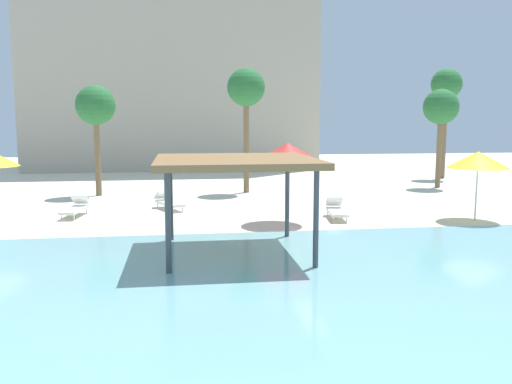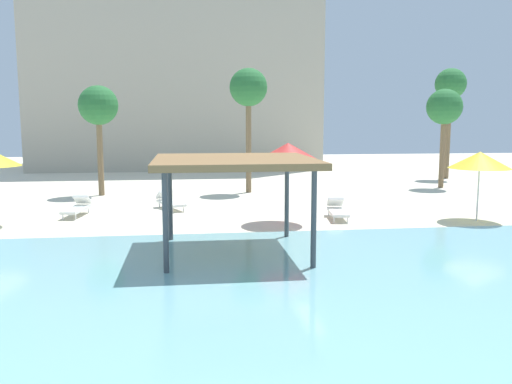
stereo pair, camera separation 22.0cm
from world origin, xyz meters
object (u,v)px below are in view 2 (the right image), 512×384
Objects in this scene: palm_tree_1 at (98,107)px; shade_pavilion at (234,164)px; beach_umbrella_red_1 at (288,151)px; lounge_chair_2 at (337,210)px; lounge_chair_5 at (77,207)px; lounge_chair_3 at (170,201)px; palm_tree_3 at (450,87)px; beach_umbrella_yellow_0 at (480,160)px; palm_tree_0 at (248,90)px; palm_tree_2 at (444,109)px.

shade_pavilion is at bearing -66.04° from palm_tree_1.
lounge_chair_2 is at bearing 16.96° from beach_umbrella_red_1.
lounge_chair_3 is at bearing 116.15° from lounge_chair_5.
palm_tree_3 reaches higher than beach_umbrella_red_1.
palm_tree_0 is at bearing 130.37° from beach_umbrella_yellow_0.
beach_umbrella_yellow_0 is at bearing -108.96° from palm_tree_2.
beach_umbrella_yellow_0 is at bearing -112.66° from palm_tree_3.
palm_tree_3 is at bearing 147.15° from lounge_chair_2.
palm_tree_3 is (2.49, 4.32, 1.43)m from palm_tree_2.
beach_umbrella_yellow_0 is at bearing 46.07° from lounge_chair_3.
beach_umbrella_red_1 reaches higher than lounge_chair_3.
lounge_chair_2 is (2.02, 0.61, -2.25)m from beach_umbrella_red_1.
palm_tree_0 reaches higher than palm_tree_1.
shade_pavilion is 2.19× the size of lounge_chair_5.
shade_pavilion is at bearing 48.21° from lounge_chair_5.
beach_umbrella_yellow_0 is 1.29× the size of lounge_chair_3.
lounge_chair_3 is at bearing -107.54° from lounge_chair_2.
palm_tree_0 is (-7.45, 8.76, 2.91)m from beach_umbrella_yellow_0.
lounge_chair_2 and lounge_chair_3 have the same top height.
lounge_chair_3 is 20.23m from palm_tree_3.
beach_umbrella_red_1 is at bearing -133.97° from palm_tree_3.
palm_tree_3 is at bearing 60.01° from palm_tree_2.
palm_tree_3 reaches higher than lounge_chair_5.
palm_tree_2 reaches higher than beach_umbrella_yellow_0.
shade_pavilion is at bearing -34.25° from lounge_chair_2.
palm_tree_3 is (20.45, 5.00, 1.43)m from palm_tree_1.
lounge_chair_3 is (-4.32, 3.58, -2.25)m from beach_umbrella_red_1.
beach_umbrella_red_1 is (2.29, 4.20, 0.08)m from shade_pavilion.
palm_tree_1 is (-5.48, 12.34, 1.78)m from shade_pavilion.
lounge_chair_5 is 0.29× the size of palm_tree_3.
lounge_chair_3 is 0.37× the size of palm_tree_1.
beach_umbrella_yellow_0 is 17.22m from palm_tree_1.
beach_umbrella_yellow_0 is 1.30× the size of lounge_chair_2.
palm_tree_3 is (14.96, 17.34, 3.20)m from shade_pavilion.
shade_pavilion is 12.87m from palm_tree_0.
palm_tree_1 and palm_tree_2 have the same top height.
palm_tree_1 reaches higher than lounge_chair_3.
shade_pavilion is 0.81× the size of palm_tree_2.
palm_tree_0 reaches higher than shade_pavilion.
palm_tree_2 reaches higher than lounge_chair_5.
shade_pavilion is 8.33m from lounge_chair_3.
lounge_chair_5 is 0.31× the size of palm_tree_0.
palm_tree_2 is 0.78× the size of palm_tree_3.
beach_umbrella_yellow_0 is 11.87m from palm_tree_0.
palm_tree_1 is at bearing -119.99° from lounge_chair_2.
lounge_chair_2 is 0.29× the size of palm_tree_3.
beach_umbrella_yellow_0 is 12.17m from lounge_chair_3.
shade_pavilion is 0.69× the size of palm_tree_0.
palm_tree_3 reaches higher than palm_tree_2.
shade_pavilion is at bearing -98.31° from palm_tree_0.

